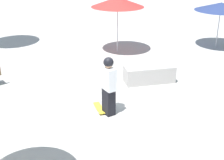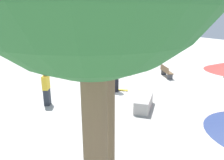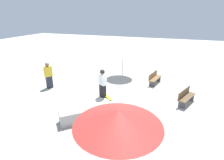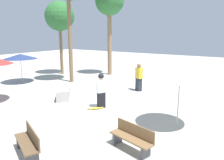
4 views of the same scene
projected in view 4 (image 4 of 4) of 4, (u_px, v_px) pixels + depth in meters
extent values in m
plane|color=#B2AFA8|center=(76.00, 109.00, 11.00)|extent=(60.00, 60.00, 0.00)
cube|color=black|center=(101.00, 100.00, 11.19)|extent=(0.45, 0.41, 0.81)
cube|color=white|center=(101.00, 86.00, 11.03)|extent=(0.54, 0.46, 0.67)
sphere|color=tan|center=(101.00, 77.00, 10.93)|extent=(0.26, 0.26, 0.26)
sphere|color=black|center=(101.00, 76.00, 10.93)|extent=(0.30, 0.30, 0.30)
cube|color=gold|center=(95.00, 108.00, 10.99)|extent=(0.73, 0.69, 0.02)
cylinder|color=silver|center=(91.00, 110.00, 10.86)|extent=(0.06, 0.06, 0.05)
cylinder|color=silver|center=(90.00, 109.00, 11.02)|extent=(0.06, 0.06, 0.05)
cylinder|color=silver|center=(101.00, 109.00, 10.98)|extent=(0.06, 0.06, 0.05)
cylinder|color=silver|center=(100.00, 108.00, 11.14)|extent=(0.06, 0.06, 0.05)
cube|color=#A8A39E|center=(63.00, 93.00, 12.81)|extent=(1.82, 1.75, 0.62)
cube|color=#47474C|center=(32.00, 159.00, 6.32)|extent=(0.40, 0.23, 0.40)
cube|color=#47474C|center=(23.00, 141.00, 7.35)|extent=(0.40, 0.23, 0.40)
cube|color=brown|center=(26.00, 143.00, 6.79)|extent=(1.03, 1.64, 0.05)
cube|color=brown|center=(33.00, 135.00, 6.85)|extent=(0.67, 1.49, 0.40)
cube|color=#47474C|center=(146.00, 152.00, 6.68)|extent=(0.40, 0.17, 0.40)
cube|color=#47474C|center=(117.00, 138.00, 7.58)|extent=(0.40, 0.17, 0.40)
cube|color=olive|center=(131.00, 138.00, 7.08)|extent=(0.81, 1.66, 0.05)
cube|color=olive|center=(135.00, 130.00, 7.16)|extent=(0.42, 1.56, 0.40)
cylinder|color=#B7B7BC|center=(21.00, 69.00, 16.68)|extent=(0.05, 0.05, 2.09)
cone|color=navy|center=(20.00, 56.00, 16.47)|extent=(2.49, 2.49, 0.38)
cylinder|color=#B7B7BC|center=(178.00, 101.00, 8.79)|extent=(0.05, 0.05, 2.19)
cone|color=beige|center=(180.00, 75.00, 8.57)|extent=(2.11, 2.11, 0.33)
cylinder|color=#896B4C|center=(110.00, 41.00, 19.58)|extent=(0.38, 0.38, 6.12)
sphere|color=#2D6B33|center=(110.00, 1.00, 18.85)|extent=(2.52, 2.52, 2.52)
cylinder|color=brown|center=(61.00, 48.00, 20.04)|extent=(0.27, 0.27, 4.83)
sphere|color=#2D6B33|center=(60.00, 16.00, 19.44)|extent=(2.61, 2.61, 2.61)
cylinder|color=brown|center=(70.00, 37.00, 16.46)|extent=(0.29, 0.29, 6.95)
cube|color=#282D38|center=(139.00, 84.00, 14.44)|extent=(0.44, 0.48, 0.85)
cube|color=yellow|center=(139.00, 73.00, 14.28)|extent=(0.49, 0.57, 0.70)
sphere|color=#8C6647|center=(139.00, 66.00, 14.18)|extent=(0.28, 0.28, 0.28)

